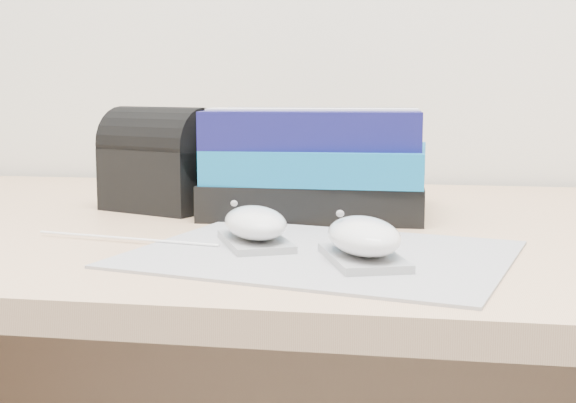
% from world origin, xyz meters
% --- Properties ---
extents(desk, '(1.60, 0.80, 0.73)m').
position_xyz_m(desk, '(0.00, 1.64, 0.50)').
color(desk, tan).
rests_on(desk, ground).
extents(mousepad, '(0.41, 0.35, 0.00)m').
position_xyz_m(mousepad, '(-0.03, 1.38, 0.73)').
color(mousepad, gray).
rests_on(mousepad, desk).
extents(mouse_rear, '(0.10, 0.12, 0.05)m').
position_xyz_m(mouse_rear, '(-0.10, 1.41, 0.75)').
color(mouse_rear, '#959597').
rests_on(mouse_rear, mousepad).
extents(mouse_front, '(0.10, 0.13, 0.05)m').
position_xyz_m(mouse_front, '(0.02, 1.35, 0.75)').
color(mouse_front, '#98979A').
rests_on(mouse_front, mousepad).
extents(usb_cable, '(0.21, 0.04, 0.00)m').
position_xyz_m(usb_cable, '(-0.24, 1.41, 0.73)').
color(usb_cable, white).
rests_on(usb_cable, mousepad).
extents(book_stack, '(0.28, 0.23, 0.14)m').
position_xyz_m(book_stack, '(-0.07, 1.65, 0.80)').
color(book_stack, black).
rests_on(book_stack, desk).
extents(pouch, '(0.17, 0.14, 0.14)m').
position_xyz_m(pouch, '(-0.28, 1.64, 0.80)').
color(pouch, black).
rests_on(pouch, desk).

